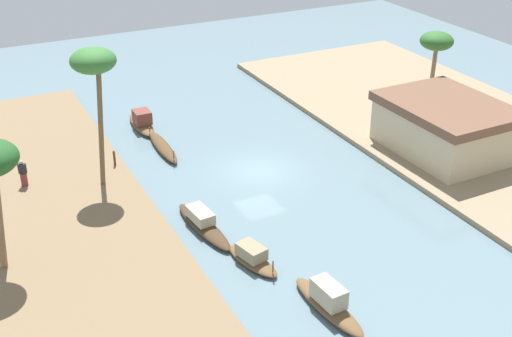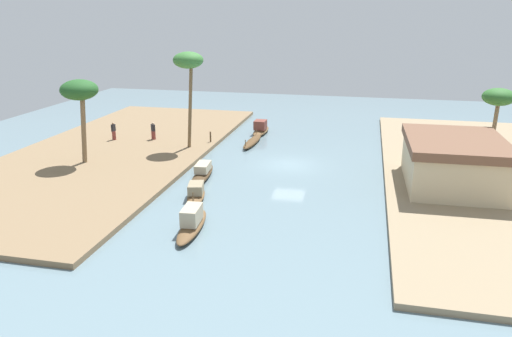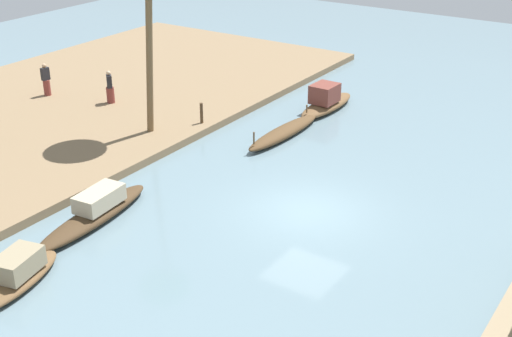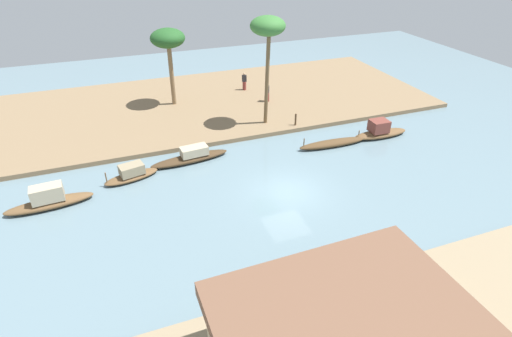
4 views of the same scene
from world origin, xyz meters
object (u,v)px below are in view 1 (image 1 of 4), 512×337
riverside_building (446,126)px  palm_tree_right_tall (436,43)px  sampan_downstream_large (142,122)px  palm_tree_left_near (94,65)px  sampan_near_left_bank (328,302)px  mooring_post (114,158)px  sampan_with_red_awning (252,257)px  person_by_mooring (23,175)px  sampan_with_tall_canopy (203,223)px  sampan_upstream_small (163,147)px

riverside_building → palm_tree_right_tall: bearing=147.0°
sampan_downstream_large → palm_tree_left_near: (7.27, -4.47, 6.93)m
sampan_near_left_bank → mooring_post: 17.70m
sampan_with_red_awning → person_by_mooring: person_by_mooring is taller
person_by_mooring → palm_tree_right_tall: 28.36m
palm_tree_right_tall → sampan_with_red_awning: bearing=-60.8°
sampan_downstream_large → sampan_with_red_awning: 17.85m
mooring_post → sampan_near_left_bank: bearing=14.6°
sampan_with_red_awning → palm_tree_right_tall: (-10.96, 19.61, 4.92)m
sampan_with_tall_canopy → riverside_building: (-1.33, 16.97, 1.61)m
person_by_mooring → riverside_building: size_ratio=0.20×
sampan_with_tall_canopy → person_by_mooring: bearing=-143.6°
sampan_upstream_small → mooring_post: bearing=-67.8°
sampan_with_tall_canopy → palm_tree_left_near: bearing=-159.6°
sampan_downstream_large → mooring_post: sampan_downstream_large is taller
sampan_near_left_bank → sampan_downstream_large: 22.44m
sampan_downstream_large → person_by_mooring: (5.51, -8.75, 0.53)m
palm_tree_right_tall → riverside_building: (5.70, -3.55, -3.33)m
mooring_post → person_by_mooring: bearing=-87.6°
person_by_mooring → riverside_building: 25.47m
sampan_downstream_large → person_by_mooring: person_by_mooring is taller
sampan_upstream_small → riverside_building: bearing=63.4°
palm_tree_left_near → palm_tree_right_tall: palm_tree_left_near is taller
sampan_near_left_bank → mooring_post: bearing=-169.9°
palm_tree_left_near → sampan_near_left_bank: bearing=19.9°
sampan_upstream_small → sampan_downstream_large: sampan_downstream_large is taller
person_by_mooring → palm_tree_left_near: 7.90m
sampan_with_red_awning → person_by_mooring: 14.93m
mooring_post → palm_tree_left_near: palm_tree_left_near is taller
palm_tree_left_near → sampan_with_tall_canopy: bearing=25.7°
sampan_upstream_small → person_by_mooring: bearing=-78.2°
sampan_with_tall_canopy → sampan_with_red_awning: sampan_with_tall_canopy is taller
riverside_building → sampan_with_red_awning: bearing=-72.9°
sampan_near_left_bank → palm_tree_left_near: 17.54m
sampan_downstream_large → sampan_with_red_awning: (17.84, -0.36, -0.09)m
sampan_with_tall_canopy → riverside_building: bearing=89.2°
sampan_near_left_bank → palm_tree_right_tall: size_ratio=0.82×
sampan_upstream_small → riverside_building: size_ratio=0.63×
mooring_post → palm_tree_left_near: bearing=-27.9°
sampan_with_red_awning → sampan_with_tall_canopy: bearing=-180.0°
palm_tree_left_near → palm_tree_right_tall: size_ratio=1.39×
riverside_building → sampan_near_left_bank: bearing=-57.3°
sampan_with_tall_canopy → palm_tree_left_near: size_ratio=0.67×
sampan_with_red_awning → palm_tree_right_tall: size_ratio=0.61×
sampan_with_red_awning → riverside_building: (-5.26, 16.06, 1.60)m
sampan_near_left_bank → sampan_downstream_large: bearing=178.2°
palm_tree_right_tall → person_by_mooring: bearing=-92.8°
palm_tree_left_near → sampan_upstream_small: bearing=125.6°
sampan_with_red_awning → riverside_building: size_ratio=0.43×
mooring_post → sampan_with_tall_canopy: bearing=14.0°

